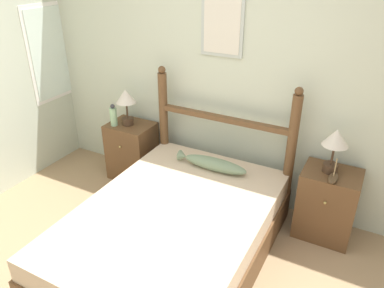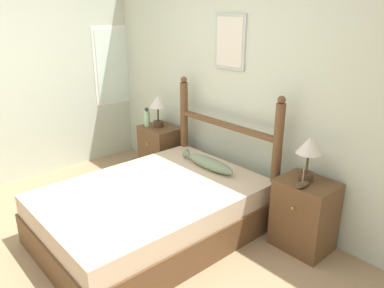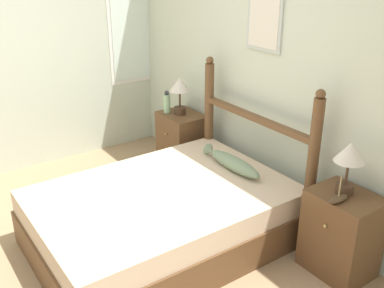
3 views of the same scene
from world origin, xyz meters
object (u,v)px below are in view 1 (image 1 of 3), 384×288
Objects in this scene: nightstand_right at (327,204)px; bottle at (113,116)px; model_boat at (333,178)px; fish_pillow at (212,164)px; nightstand_left at (132,151)px; table_lamp_right at (335,142)px; bed at (173,234)px; table_lamp_left at (126,100)px.

bottle reaches higher than nightstand_right.
model_boat is 1.06m from fish_pillow.
nightstand_left reaches higher than fish_pillow.
table_lamp_right is at bearing 0.12° from nightstand_left.
bottle is at bearing 146.15° from bed.
table_lamp_left is (-1.07, 0.89, 0.69)m from bed.
nightstand_left reaches higher than bed.
nightstand_left is 2.11m from nightstand_right.
model_boat is 0.29× the size of fish_pillow.
fish_pillow is (1.07, -0.19, 0.22)m from nightstand_left.
bottle is 1.21× the size of model_boat.
nightstand_right is 2.21m from table_lamp_left.
model_boat is at bearing -69.24° from table_lamp_right.
table_lamp_right reaches higher than bottle.
table_lamp_right is (1.03, 0.90, 0.69)m from bed.
table_lamp_left is 0.22m from bottle.
bottle is at bearing -142.58° from table_lamp_left.
table_lamp_right reaches higher than bed.
fish_pillow is (1.09, -0.18, -0.38)m from table_lamp_left.
bottle is at bearing -144.29° from nightstand_left.
table_lamp_right is 1.63× the size of bottle.
fish_pillow is at bearing -9.30° from table_lamp_left.
nightstand_left is 0.94× the size of fish_pillow.
nightstand_right is at bearing 0.23° from table_lamp_left.
table_lamp_left reaches higher than nightstand_right.
table_lamp_right is 1.09m from fish_pillow.
table_lamp_left is at bearing 140.44° from bed.
table_lamp_right is at bearing 41.29° from bed.
table_lamp_right is at bearing 171.46° from nightstand_right.
bottle is at bearing -177.37° from table_lamp_right.
bottle is at bearing 175.73° from fish_pillow.
table_lamp_left is 1.63× the size of bottle.
nightstand_left is at bearing -179.88° from table_lamp_right.
nightstand_right is 1.65× the size of table_lamp_left.
nightstand_left is at bearing 35.71° from bottle.
table_lamp_left reaches higher than bed.
bed is 1.39m from nightstand_right.
table_lamp_right is 0.57× the size of fish_pillow.
bed is 1.39m from nightstand_left.
model_boat is (2.15, -0.11, -0.25)m from table_lamp_left.
bed is at bearing -139.67° from nightstand_right.
nightstand_right is (2.11, 0.00, 0.00)m from nightstand_left.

